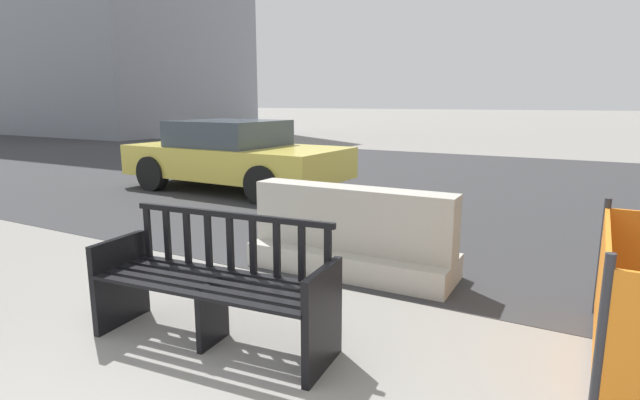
% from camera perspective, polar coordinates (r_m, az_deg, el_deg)
% --- Properties ---
extents(street_asphalt, '(120.00, 12.00, 0.01)m').
position_cam_1_polar(street_asphalt, '(10.06, 18.50, 1.30)').
color(street_asphalt, '#333335').
rests_on(street_asphalt, ground).
extents(street_bench, '(1.73, 0.68, 0.88)m').
position_cam_1_polar(street_bench, '(3.51, -12.05, -9.81)').
color(street_bench, black).
rests_on(street_bench, ground).
extents(jersey_barrier_centre, '(2.01, 0.71, 0.84)m').
position_cam_1_polar(jersey_barrier_centre, '(4.84, 3.63, -4.38)').
color(jersey_barrier_centre, '#ADA89E').
rests_on(jersey_barrier_centre, ground).
extents(car_taxi_near, '(4.15, 2.08, 1.29)m').
position_cam_1_polar(car_taxi_near, '(9.51, -9.70, 5.08)').
color(car_taxi_near, '#DBC64C').
rests_on(car_taxi_near, ground).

